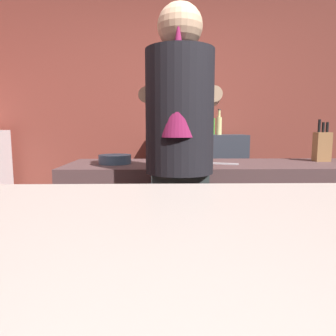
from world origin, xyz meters
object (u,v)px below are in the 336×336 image
Objects in this scene: knife_block at (322,146)px; chefs_knife at (219,163)px; bartender at (179,156)px; bottle_vinegar at (171,125)px; bottle_olive_oil at (219,125)px; bottle_soy at (212,125)px; mixing_bowl at (115,159)px.

knife_block is 0.76m from chefs_knife.
bartender is 1.16m from knife_block.
knife_block is 1.19× the size of bottle_vinegar.
bottle_vinegar reaches higher than knife_block.
bottle_vinegar is at bearing 163.18° from bottle_olive_oil.
bottle_soy is (0.15, 1.29, 0.25)m from chefs_knife.
bottle_soy is at bearing -6.27° from bartender.
bartender is at bearing -151.31° from knife_block.
chefs_knife is 1.32m from bottle_soy.
bottle_soy is (0.42, -0.00, 0.00)m from bottle_vinegar.
bottle_olive_oil is at bearing -9.26° from bartender.
bottle_olive_oil is at bearing 51.71° from mixing_bowl.
chefs_knife is at bearing -96.77° from bottle_soy.
bartender is at bearing -48.54° from mixing_bowl.
chefs_knife is at bearing -78.18° from bottle_vinegar.
bottle_soy is at bearing 117.14° from knife_block.
bottle_vinegar is (-1.01, 1.14, 0.15)m from knife_block.
bottle_soy is (-0.05, 0.14, -0.00)m from bottle_olive_oil.
bottle_vinegar is at bearing 131.43° from knife_block.
bartender is 7.32× the size of chefs_knife.
bottle_vinegar is at bearing 72.21° from mixing_bowl.
bottle_vinegar is (0.40, 1.25, 0.22)m from mixing_bowl.
bottle_olive_oil reaches higher than bottle_soy.
bottle_olive_oil is at bearing 118.09° from knife_block.
bottle_vinegar is 0.96× the size of bottle_olive_oil.
bottle_soy is (-0.58, 1.14, 0.15)m from knife_block.
knife_block is 1.14× the size of bottle_olive_oil.
knife_block is at bearing -61.91° from bottle_olive_oil.
bottle_soy is (0.43, 1.70, 0.16)m from bartender.
bartender is at bearing -107.34° from bottle_olive_oil.
bartender reaches higher than chefs_knife.
bottle_soy is at bearing 103.55° from chefs_knife.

